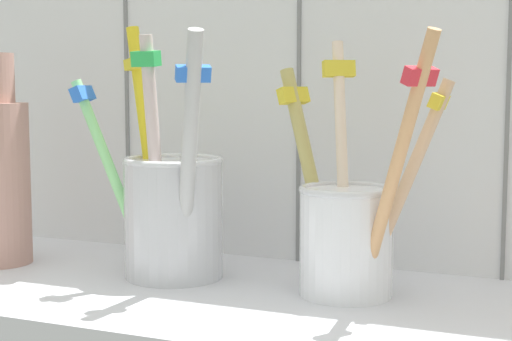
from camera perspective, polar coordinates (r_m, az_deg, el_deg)
The scene contains 4 objects.
counter_slab at distance 56.16cm, azimuth -0.92°, elevation -9.68°, with size 64.00×22.00×2.00cm, color silver.
tile_wall_back at distance 65.45cm, azimuth 3.43°, elevation 11.57°, with size 64.00×2.20×45.00cm.
toothbrush_cup_left at distance 59.58cm, azimuth -6.04°, elevation -2.66°, with size 13.62×10.04×18.68cm.
toothbrush_cup_right at distance 54.67cm, azimuth 6.55°, elevation -4.06°, with size 13.14×8.80×17.66cm.
Camera 1 is at (22.09, -49.30, 16.34)cm, focal length 56.26 mm.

